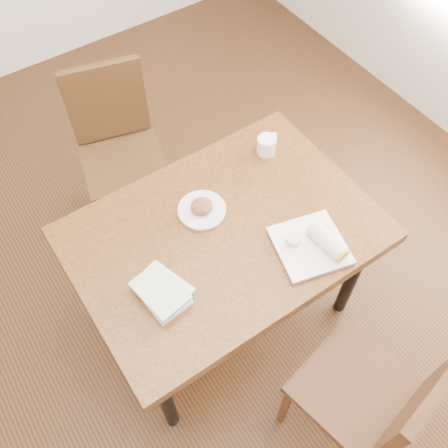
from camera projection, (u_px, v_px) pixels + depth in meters
ground at (224, 309)px, 2.67m from camera, size 4.00×5.00×0.01m
room_walls at (224, 47)px, 1.32m from camera, size 4.02×5.02×2.80m
table at (224, 241)px, 2.12m from camera, size 1.24×0.87×0.75m
chair_near at (378, 399)px, 1.87m from camera, size 0.49×0.49×0.95m
chair_far at (118, 142)px, 2.61m from camera, size 0.51×0.51×0.95m
plate_scone at (202, 209)px, 2.09m from camera, size 0.20×0.20×0.06m
coffee_mug at (267, 145)px, 2.26m from camera, size 0.13×0.09×0.09m
plate_burrito at (315, 244)px, 1.98m from camera, size 0.33×0.33×0.09m
book_stack at (162, 291)px, 1.86m from camera, size 0.20×0.25×0.06m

